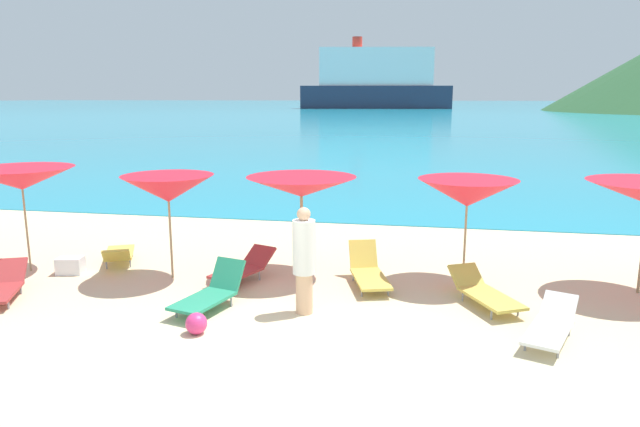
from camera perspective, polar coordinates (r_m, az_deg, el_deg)
name	(u,v)px	position (r m, az deg, el deg)	size (l,w,h in m)	color
ground_plane	(353,219)	(17.68, 3.34, -0.53)	(50.00, 100.00, 0.30)	beige
ocean_water	(424,105)	(235.77, 10.33, 10.58)	(650.00, 440.00, 0.02)	teal
umbrella_1	(21,179)	(13.02, -27.61, 3.08)	(2.10, 2.10, 2.16)	#9E7F59
umbrella_2	(168,189)	(11.46, -14.90, 2.40)	(1.81, 1.81, 2.07)	#9E7F59
umbrella_3	(301,187)	(11.27, -1.87, 2.67)	(2.31, 2.31, 2.02)	#9E7F59
umbrella_4	(467,193)	(11.19, 14.47, 2.00)	(2.00, 2.00, 2.03)	#9E7F59
lounge_chair_0	(119,254)	(13.04, -19.41, -3.79)	(1.17, 1.64, 0.53)	#D8BF4C
lounge_chair_1	(368,271)	(11.08, 4.83, -5.76)	(1.01, 1.70, 0.72)	#D8BF4C
lounge_chair_2	(484,292)	(10.41, 16.03, -7.51)	(1.28, 1.74, 0.52)	#D8BF4C
lounge_chair_3	(551,325)	(9.34, 22.02, -10.24)	(1.08, 1.72, 0.50)	white
lounge_chair_5	(244,267)	(11.38, -7.60, -5.33)	(1.07, 1.59, 0.56)	#A53333
lounge_chair_6	(3,286)	(11.76, -29.06, -6.33)	(1.12, 1.63, 0.56)	#A53333
lounge_chair_9	(211,292)	(10.00, -10.81, -7.69)	(0.97, 1.58, 0.73)	#268C66
beachgoer_1	(304,258)	(9.44, -1.60, -4.49)	(0.37, 0.37, 1.81)	#DBAA84
beach_ball	(196,323)	(9.08, -12.22, -10.66)	(0.33, 0.33, 0.33)	#D83372
cooler_box	(70,266)	(12.80, -23.60, -4.77)	(0.50, 0.36, 0.34)	white
cruise_ship	(375,82)	(168.49, 5.54, 12.92)	(43.42, 14.52, 19.90)	#262D47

